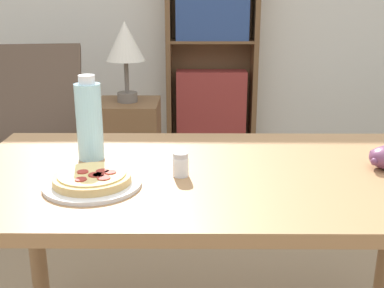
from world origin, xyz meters
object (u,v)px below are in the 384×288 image
Objects in this scene: salt_shaker at (181,165)px; table_lamp at (125,45)px; pizza_on_plate at (92,180)px; lounge_chair_near at (34,150)px; bookshelf at (212,51)px; drink_bottle at (89,120)px; side_table at (130,155)px.

salt_shaker is 0.15× the size of table_lamp.
lounge_chair_near reaches higher than pizza_on_plate.
lounge_chair_near is (-0.71, 1.61, -0.45)m from pizza_on_plate.
bookshelf reaches higher than pizza_on_plate.
drink_bottle is 1.64m from lounge_chair_near.
bookshelf is at bearing 65.41° from table_lamp.
bookshelf is 1.20m from table_lamp.
side_table is at bearing 90.00° from table_lamp.
salt_shaker reaches higher than pizza_on_plate.
drink_bottle is at bearing 102.25° from pizza_on_plate.
drink_bottle is at bearing -100.46° from bookshelf.
side_table is (-0.11, 1.46, -0.43)m from pizza_on_plate.
table_lamp is (-0.07, 1.25, 0.08)m from drink_bottle.
lounge_chair_near is 1.52m from bookshelf.
bookshelf is at bearing 65.41° from side_table.
salt_shaker is at bearing -76.57° from side_table.
side_table is 1.43× the size of table_lamp.
side_table is (-0.33, 1.39, -0.45)m from salt_shaker.
drink_bottle is at bearing 151.64° from salt_shaker.
bookshelf is (0.16, 2.48, 0.01)m from salt_shaker.
salt_shaker is 0.04× the size of bookshelf.
table_lamp is at bearing -22.21° from lounge_chair_near.
salt_shaker is 2.48m from bookshelf.
salt_shaker is 1.86m from lounge_chair_near.
lounge_chair_near is 2.04× the size of table_lamp.
pizza_on_plate is 1.00× the size of drink_bottle.
lounge_chair_near is at bearing 113.83° from pizza_on_plate.
salt_shaker is 0.07× the size of lounge_chair_near.
drink_bottle reaches higher than side_table.
pizza_on_plate is 3.82× the size of salt_shaker.
bookshelf is 3.89× the size of table_lamp.
lounge_chair_near is 0.62m from side_table.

